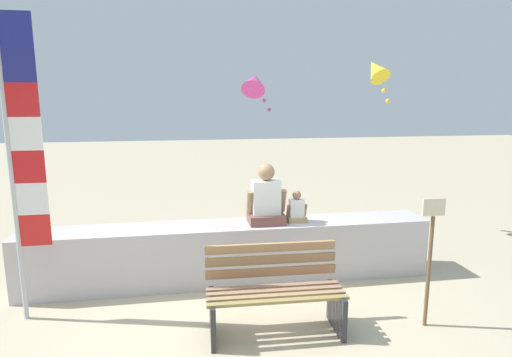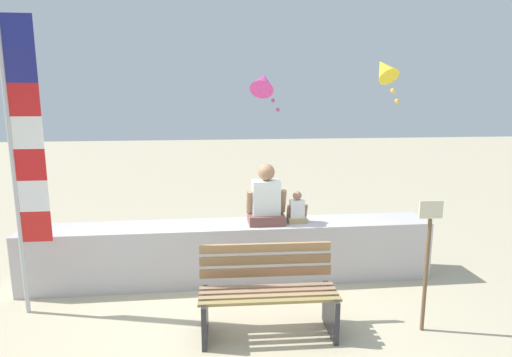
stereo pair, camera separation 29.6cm
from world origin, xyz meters
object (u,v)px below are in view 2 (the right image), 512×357
(kite_yellow, at_px, (385,70))
(sign_post, at_px, (427,256))
(person_child, at_px, (297,210))
(park_bench, at_px, (268,295))
(flag_banner, at_px, (22,149))
(person_adult, at_px, (266,200))
(kite_magenta, at_px, (263,83))

(kite_yellow, relative_size, sign_post, 0.60)
(person_child, xyz_separation_m, sign_post, (1.05, -1.48, -0.12))
(person_child, bearing_deg, sign_post, -54.69)
(park_bench, height_order, flag_banner, flag_banner)
(park_bench, distance_m, person_adult, 1.49)
(kite_magenta, relative_size, sign_post, 0.64)
(person_child, height_order, flag_banner, flag_banner)
(person_adult, bearing_deg, kite_magenta, 83.38)
(flag_banner, xyz_separation_m, kite_yellow, (5.00, 2.44, 1.00))
(flag_banner, relative_size, kite_yellow, 3.85)
(person_adult, height_order, kite_yellow, kite_yellow)
(person_adult, relative_size, kite_magenta, 0.88)
(park_bench, height_order, sign_post, sign_post)
(kite_magenta, distance_m, kite_yellow, 2.36)
(person_adult, relative_size, kite_yellow, 0.94)
(sign_post, bearing_deg, park_bench, 173.94)
(person_adult, xyz_separation_m, flag_banner, (-2.72, -0.61, 0.79))
(flag_banner, bearing_deg, person_child, 11.11)
(person_child, distance_m, kite_magenta, 3.65)
(kite_yellow, bearing_deg, park_bench, -127.90)
(person_adult, distance_m, flag_banner, 2.89)
(person_child, xyz_separation_m, kite_magenta, (-0.04, 3.20, 1.75))
(park_bench, bearing_deg, kite_magenta, 83.31)
(person_adult, distance_m, sign_post, 2.10)
(person_adult, distance_m, kite_magenta, 3.60)
(park_bench, height_order, kite_magenta, kite_magenta)
(flag_banner, relative_size, sign_post, 2.32)
(person_child, bearing_deg, kite_yellow, 44.34)
(person_adult, bearing_deg, person_child, 0.06)
(park_bench, xyz_separation_m, kite_yellow, (2.44, 3.13, 2.47))
(flag_banner, distance_m, kite_yellow, 5.65)
(flag_banner, bearing_deg, kite_yellow, 26.01)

